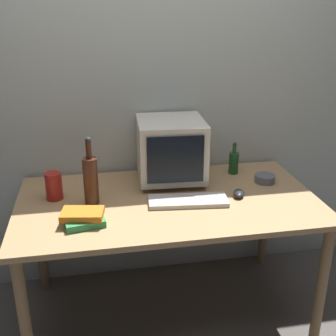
{
  "coord_description": "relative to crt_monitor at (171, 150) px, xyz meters",
  "views": [
    {
      "loc": [
        -0.38,
        -2.08,
        1.77
      ],
      "look_at": [
        0.0,
        0.0,
        0.93
      ],
      "focal_mm": 46.03,
      "sensor_mm": 36.0,
      "label": 1
    }
  ],
  "objects": [
    {
      "name": "bottle_short",
      "position": [
        0.4,
        0.04,
        -0.12
      ],
      "size": [
        0.06,
        0.06,
        0.2
      ],
      "color": "#1E4C23",
      "rests_on": "desk"
    },
    {
      "name": "crt_monitor",
      "position": [
        0.0,
        0.0,
        0.0
      ],
      "size": [
        0.4,
        0.41,
        0.37
      ],
      "color": "beige",
      "rests_on": "desk"
    },
    {
      "name": "desk",
      "position": [
        -0.06,
        -0.25,
        -0.27
      ],
      "size": [
        1.62,
        0.89,
        0.75
      ],
      "color": "tan",
      "rests_on": "ground"
    },
    {
      "name": "metal_canister",
      "position": [
        -0.67,
        -0.14,
        -0.12
      ],
      "size": [
        0.09,
        0.09,
        0.15
      ],
      "primitive_type": "cylinder",
      "color": "#A51E19",
      "rests_on": "desk"
    },
    {
      "name": "keyboard",
      "position": [
        0.03,
        -0.32,
        -0.18
      ],
      "size": [
        0.43,
        0.19,
        0.02
      ],
      "primitive_type": "cube",
      "rotation": [
        0.0,
        0.0,
        -0.1
      ],
      "color": "beige",
      "rests_on": "desk"
    },
    {
      "name": "back_wall",
      "position": [
        -0.06,
        0.25,
        0.31
      ],
      "size": [
        4.0,
        0.08,
        2.5
      ],
      "primitive_type": "cube",
      "color": "beige",
      "rests_on": "ground"
    },
    {
      "name": "cd_spindle",
      "position": [
        0.54,
        -0.13,
        -0.17
      ],
      "size": [
        0.12,
        0.12,
        0.04
      ],
      "primitive_type": "cylinder",
      "color": "#595B66",
      "rests_on": "desk"
    },
    {
      "name": "computer_mouse",
      "position": [
        0.32,
        -0.29,
        -0.17
      ],
      "size": [
        0.09,
        0.11,
        0.04
      ],
      "primitive_type": "ellipsoid",
      "rotation": [
        0.0,
        0.0,
        -0.36
      ],
      "color": "black",
      "rests_on": "desk"
    },
    {
      "name": "book_stack",
      "position": [
        -0.51,
        -0.45,
        -0.16
      ],
      "size": [
        0.22,
        0.18,
        0.07
      ],
      "color": "#33894C",
      "rests_on": "desk"
    },
    {
      "name": "bottle_tall",
      "position": [
        -0.47,
        -0.23,
        -0.05
      ],
      "size": [
        0.08,
        0.08,
        0.37
      ],
      "color": "#472314",
      "rests_on": "desk"
    },
    {
      "name": "ground_plane",
      "position": [
        -0.06,
        -0.25,
        -0.94
      ],
      "size": [
        6.0,
        6.0,
        0.0
      ],
      "primitive_type": "plane",
      "color": "#56514C"
    }
  ]
}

